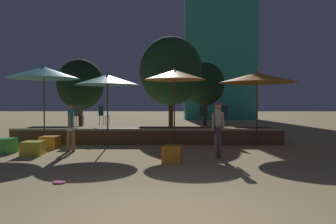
# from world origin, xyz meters

# --- Properties ---
(wooden_deck) EXTENTS (10.80, 2.26, 0.65)m
(wooden_deck) POSITION_xyz_m (-0.90, 9.51, 0.29)
(wooden_deck) COLOR brown
(wooden_deck) RESTS_ON ground
(patio_umbrella_0) EXTENTS (2.70, 2.70, 3.11)m
(patio_umbrella_0) POSITION_xyz_m (-4.79, 8.11, 2.80)
(patio_umbrella_0) COLOR brown
(patio_umbrella_0) RESTS_ON ground
(patio_umbrella_1) EXTENTS (2.39, 2.39, 3.00)m
(patio_umbrella_1) POSITION_xyz_m (0.21, 8.26, 2.72)
(patio_umbrella_1) COLOR brown
(patio_umbrella_1) RESTS_ON ground
(patio_umbrella_2) EXTENTS (2.97, 2.97, 2.88)m
(patio_umbrella_2) POSITION_xyz_m (3.36, 8.15, 2.61)
(patio_umbrella_2) COLOR brown
(patio_umbrella_2) RESTS_ON ground
(patio_umbrella_3) EXTENTS (2.42, 2.42, 2.78)m
(patio_umbrella_3) POSITION_xyz_m (-2.30, 7.86, 2.51)
(patio_umbrella_3) COLOR brown
(patio_umbrella_3) RESTS_ON ground
(cube_seat_0) EXTENTS (0.64, 0.64, 0.43)m
(cube_seat_0) POSITION_xyz_m (-4.35, 7.50, 0.22)
(cube_seat_0) COLOR orange
(cube_seat_0) RESTS_ON ground
(cube_seat_1) EXTENTS (0.63, 0.63, 0.48)m
(cube_seat_1) POSITION_xyz_m (-5.36, 6.37, 0.24)
(cube_seat_1) COLOR #4CC651
(cube_seat_1) RESTS_ON ground
(cube_seat_2) EXTENTS (0.67, 0.67, 0.43)m
(cube_seat_2) POSITION_xyz_m (-4.28, 5.88, 0.22)
(cube_seat_2) COLOR yellow
(cube_seat_2) RESTS_ON ground
(cube_seat_3) EXTENTS (0.58, 0.58, 0.47)m
(cube_seat_3) POSITION_xyz_m (0.12, 4.62, 0.24)
(cube_seat_3) COLOR orange
(cube_seat_3) RESTS_ON ground
(person_1) EXTENTS (0.42, 0.28, 1.67)m
(person_1) POSITION_xyz_m (1.50, 5.50, 0.93)
(person_1) COLOR #3F3F47
(person_1) RESTS_ON ground
(person_3) EXTENTS (0.29, 0.43, 1.62)m
(person_3) POSITION_xyz_m (-3.30, 6.62, 0.86)
(person_3) COLOR #997051
(person_3) RESTS_ON ground
(bistro_chair_0) EXTENTS (0.42, 0.42, 0.90)m
(bistro_chair_0) POSITION_xyz_m (1.46, 9.95, 1.19)
(bistro_chair_0) COLOR #2D3338
(bistro_chair_0) RESTS_ON wooden_deck
(bistro_chair_1) EXTENTS (0.48, 0.48, 0.90)m
(bistro_chair_1) POSITION_xyz_m (2.24, 9.20, 1.19)
(bistro_chair_1) COLOR #1E4C47
(bistro_chair_1) RESTS_ON wooden_deck
(bistro_chair_2) EXTENTS (0.44, 0.44, 0.90)m
(bistro_chair_2) POSITION_xyz_m (-2.96, 10.07, 1.19)
(bistro_chair_2) COLOR #1E4C47
(bistro_chair_2) RESTS_ON wooden_deck
(bistro_chair_3) EXTENTS (0.40, 0.40, 0.90)m
(bistro_chair_3) POSITION_xyz_m (-3.86, 9.49, 1.19)
(bistro_chair_3) COLOR #47474C
(bistro_chair_3) RESTS_ON wooden_deck
(frisbee_disc) EXTENTS (0.27, 0.27, 0.03)m
(frisbee_disc) POSITION_xyz_m (-2.20, 2.30, 0.02)
(frisbee_disc) COLOR #E54C99
(frisbee_disc) RESTS_ON ground
(background_tree_0) EXTENTS (3.75, 3.75, 5.64)m
(background_tree_0) POSITION_xyz_m (0.05, 15.37, 3.57)
(background_tree_0) COLOR #3D2B1C
(background_tree_0) RESTS_ON ground
(background_tree_1) EXTENTS (2.98, 2.98, 4.49)m
(background_tree_1) POSITION_xyz_m (-5.82, 16.76, 2.84)
(background_tree_1) COLOR #3D2B1C
(background_tree_1) RESTS_ON ground
(background_tree_2) EXTENTS (2.85, 2.85, 4.60)m
(background_tree_2) POSITION_xyz_m (2.53, 19.66, 3.03)
(background_tree_2) COLOR #3D2B1C
(background_tree_2) RESTS_ON ground
(distant_building) EXTENTS (7.12, 3.47, 15.57)m
(distant_building) POSITION_xyz_m (4.95, 29.43, 7.79)
(distant_building) COLOR teal
(distant_building) RESTS_ON ground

